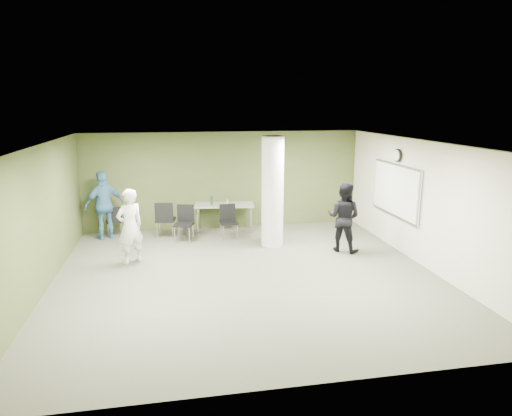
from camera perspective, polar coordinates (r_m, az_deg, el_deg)
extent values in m
plane|color=#525140|center=(9.84, -1.18, -8.39)|extent=(8.00, 8.00, 0.00)
plane|color=white|center=(9.20, -1.26, 8.09)|extent=(8.00, 8.00, 0.00)
cube|color=#455628|center=(13.31, -4.02, 3.47)|extent=(8.00, 2.80, 0.02)
cube|color=#455628|center=(9.64, -25.40, -1.39)|extent=(0.02, 8.00, 2.80)
cube|color=beige|center=(10.80, 20.23, 0.49)|extent=(0.02, 8.00, 2.80)
cylinder|color=silver|center=(11.53, 2.08, 2.03)|extent=(0.56, 0.56, 2.80)
cube|color=silver|center=(11.77, 17.03, 2.19)|extent=(0.04, 2.30, 1.30)
cube|color=white|center=(11.76, 16.92, 2.18)|extent=(0.02, 2.20, 1.20)
cylinder|color=black|center=(11.65, 17.31, 6.30)|extent=(0.05, 0.32, 0.32)
cylinder|color=white|center=(11.64, 17.17, 6.30)|extent=(0.02, 0.26, 0.26)
cube|color=gray|center=(12.98, -3.99, 0.39)|extent=(1.74, 0.93, 0.04)
cylinder|color=silver|center=(12.82, -7.33, -1.66)|extent=(0.04, 0.04, 0.75)
cylinder|color=silver|center=(12.80, -0.62, -1.57)|extent=(0.04, 0.04, 0.75)
cylinder|color=silver|center=(13.38, -7.16, -1.03)|extent=(0.04, 0.04, 0.75)
cylinder|color=silver|center=(13.37, -0.74, -0.95)|extent=(0.04, 0.04, 0.75)
cylinder|color=#194B27|center=(12.89, -5.58, 0.94)|extent=(0.07, 0.07, 0.25)
cylinder|color=#B2B2B7|center=(12.72, -3.62, 0.65)|extent=(0.06, 0.06, 0.18)
cylinder|color=#4C4C4C|center=(12.88, -8.52, -2.62)|extent=(0.28, 0.28, 0.32)
cube|color=black|center=(13.18, -17.30, -1.58)|extent=(0.49, 0.49, 0.05)
cube|color=black|center=(12.95, -17.30, -0.80)|extent=(0.40, 0.11, 0.41)
cylinder|color=silver|center=(13.42, -16.56, -2.23)|extent=(0.02, 0.02, 0.39)
cylinder|color=silver|center=(13.40, -18.04, -2.36)|extent=(0.02, 0.02, 0.39)
cylinder|color=silver|center=(13.08, -16.43, -2.60)|extent=(0.02, 0.02, 0.39)
cylinder|color=silver|center=(13.06, -17.94, -2.73)|extent=(0.02, 0.02, 0.39)
cube|color=black|center=(12.65, -11.22, -1.45)|extent=(0.57, 0.57, 0.05)
cube|color=black|center=(12.37, -11.44, -0.48)|extent=(0.48, 0.11, 0.49)
cylinder|color=silver|center=(12.88, -10.12, -2.32)|extent=(0.02, 0.02, 0.47)
cylinder|color=silver|center=(12.95, -11.95, -2.33)|extent=(0.02, 0.02, 0.47)
cylinder|color=silver|center=(12.49, -10.37, -2.82)|extent=(0.02, 0.02, 0.47)
cylinder|color=silver|center=(12.55, -12.25, -2.83)|extent=(0.02, 0.02, 0.47)
cube|color=black|center=(12.20, -9.03, -2.03)|extent=(0.59, 0.59, 0.05)
cube|color=black|center=(12.34, -8.81, -0.62)|extent=(0.45, 0.17, 0.46)
cylinder|color=silver|center=(12.13, -10.12, -3.34)|extent=(0.02, 0.02, 0.44)
cylinder|color=silver|center=(12.03, -8.33, -3.42)|extent=(0.02, 0.02, 0.44)
cylinder|color=silver|center=(12.50, -9.62, -2.85)|extent=(0.02, 0.02, 0.44)
cylinder|color=silver|center=(12.39, -7.88, -2.92)|extent=(0.02, 0.02, 0.44)
cube|color=black|center=(12.31, -3.41, -1.84)|extent=(0.48, 0.48, 0.05)
cube|color=black|center=(12.45, -3.59, -0.50)|extent=(0.44, 0.06, 0.45)
cylinder|color=silver|center=(12.16, -4.11, -3.17)|extent=(0.02, 0.02, 0.43)
cylinder|color=silver|center=(12.23, -2.37, -3.06)|extent=(0.02, 0.02, 0.43)
cylinder|color=silver|center=(12.52, -4.40, -2.71)|extent=(0.02, 0.02, 0.43)
cylinder|color=silver|center=(12.58, -2.70, -2.60)|extent=(0.02, 0.02, 0.43)
imported|color=white|center=(10.70, -15.47, -2.24)|extent=(0.75, 0.69, 1.73)
imported|color=black|center=(11.38, 10.90, -1.14)|extent=(1.06, 1.03, 1.71)
imported|color=teal|center=(12.85, -18.42, 0.33)|extent=(1.17, 0.90, 1.85)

